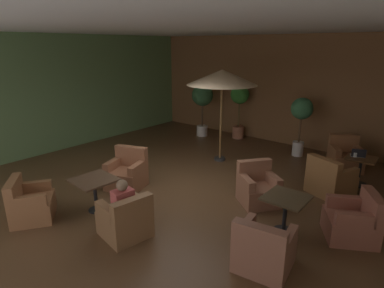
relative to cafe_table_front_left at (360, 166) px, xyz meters
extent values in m
cube|color=#523621|center=(-3.07, -3.03, -0.49)|extent=(9.96, 10.30, 0.02)
cube|color=brown|center=(-3.07, 2.09, 1.28)|extent=(9.96, 0.08, 3.53)
cube|color=#5B7D4C|center=(-8.01, -3.03, 1.28)|extent=(0.08, 10.30, 3.53)
cube|color=silver|center=(-3.07, -3.03, 3.08)|extent=(9.96, 10.30, 0.06)
cylinder|color=black|center=(0.00, 0.00, -0.47)|extent=(0.43, 0.43, 0.02)
cylinder|color=black|center=(0.00, 0.00, -0.16)|extent=(0.07, 0.07, 0.65)
cube|color=#4C2F17|center=(0.00, 0.00, 0.19)|extent=(0.65, 0.65, 0.03)
cube|color=brown|center=(-0.53, 0.83, -0.27)|extent=(1.04, 1.05, 0.43)
cube|color=brown|center=(-0.69, 1.08, 0.18)|extent=(0.72, 0.54, 0.46)
cube|color=brown|center=(-0.26, 0.96, 0.05)|extent=(0.45, 0.59, 0.20)
cube|color=brown|center=(-0.76, 0.64, 0.05)|extent=(0.45, 0.59, 0.20)
cube|color=#925E34|center=(-0.36, -0.92, -0.25)|extent=(1.03, 1.03, 0.45)
cube|color=#925E34|center=(-0.48, -1.20, 0.19)|extent=(0.80, 0.46, 0.44)
cube|color=#925E34|center=(-0.66, -0.75, 0.08)|extent=(0.35, 0.62, 0.22)
cube|color=#925E34|center=(-0.04, -1.00, 0.08)|extent=(0.35, 0.62, 0.22)
cylinder|color=black|center=(-3.75, -4.71, -0.47)|extent=(0.32, 0.32, 0.02)
cylinder|color=black|center=(-3.75, -4.71, -0.16)|extent=(0.07, 0.07, 0.65)
cube|color=#4D3625|center=(-3.75, -4.71, 0.19)|extent=(0.81, 0.81, 0.03)
cube|color=brown|center=(-2.62, -4.90, -0.27)|extent=(0.87, 0.84, 0.42)
cube|color=brown|center=(-2.32, -4.95, 0.13)|extent=(0.28, 0.75, 0.39)
cube|color=brown|center=(-2.70, -5.18, 0.05)|extent=(0.61, 0.24, 0.22)
cube|color=brown|center=(-2.61, -4.60, 0.05)|extent=(0.61, 0.24, 0.22)
cube|color=brown|center=(-4.13, -3.63, -0.26)|extent=(1.00, 0.97, 0.44)
cube|color=brown|center=(-4.23, -3.36, 0.20)|extent=(0.80, 0.42, 0.48)
cube|color=brown|center=(-3.82, -3.56, 0.06)|extent=(0.33, 0.60, 0.20)
cube|color=brown|center=(-4.43, -3.78, 0.06)|extent=(0.33, 0.60, 0.20)
cube|color=#8F5C38|center=(-4.40, -5.66, -0.27)|extent=(1.05, 1.03, 0.42)
cube|color=#8F5C38|center=(-4.55, -5.89, 0.15)|extent=(0.74, 0.57, 0.41)
cube|color=#8F5C38|center=(-4.65, -5.44, 0.04)|extent=(0.41, 0.53, 0.20)
cube|color=#8F5C38|center=(-4.10, -5.82, 0.04)|extent=(0.41, 0.53, 0.20)
cylinder|color=black|center=(-0.51, -3.03, -0.47)|extent=(0.36, 0.36, 0.02)
cylinder|color=black|center=(-0.51, -3.03, -0.16)|extent=(0.07, 0.07, 0.65)
cube|color=#463824|center=(-0.51, -3.03, 0.19)|extent=(0.72, 0.72, 0.03)
cube|color=brown|center=(-0.35, -4.10, -0.26)|extent=(0.88, 0.88, 0.44)
cube|color=brown|center=(-0.30, -4.40, 0.16)|extent=(0.79, 0.29, 0.41)
cube|color=brown|center=(-0.68, -4.11, 0.06)|extent=(0.21, 0.61, 0.20)
cube|color=brown|center=(-0.03, -4.01, 0.06)|extent=(0.21, 0.61, 0.20)
cube|color=#91513E|center=(0.43, -2.48, -0.28)|extent=(1.05, 1.05, 0.41)
cube|color=#91513E|center=(0.69, -2.33, 0.15)|extent=(0.53, 0.74, 0.44)
cube|color=#91513E|center=(0.55, -2.77, 0.04)|extent=(0.60, 0.42, 0.22)
cube|color=#91513E|center=(0.24, -2.23, 0.04)|extent=(0.60, 0.42, 0.22)
cube|color=#8F5A41|center=(-1.38, -2.37, -0.27)|extent=(1.03, 1.03, 0.41)
cube|color=#8F5A41|center=(-1.61, -2.19, 0.16)|extent=(0.57, 0.68, 0.46)
cube|color=#8F5A41|center=(-1.17, -2.15, 0.04)|extent=(0.54, 0.46, 0.22)
cube|color=#8F5A41|center=(-1.53, -2.62, 0.04)|extent=(0.54, 0.46, 0.22)
cylinder|color=#2D2D2D|center=(-3.52, -0.70, -0.44)|extent=(0.32, 0.32, 0.08)
cylinder|color=brown|center=(-3.52, -0.70, 0.78)|extent=(0.06, 0.06, 2.52)
cone|color=#D4B58A|center=(-3.52, -0.70, 1.89)|extent=(1.93, 1.93, 0.41)
cylinder|color=beige|center=(-5.52, 1.03, -0.30)|extent=(0.40, 0.40, 0.37)
cylinder|color=brown|center=(-5.52, 1.03, 0.29)|extent=(0.06, 0.06, 0.80)
sphere|color=#305A35|center=(-5.52, 1.03, 1.01)|extent=(0.76, 0.76, 0.76)
cylinder|color=silver|center=(-1.94, 1.13, -0.27)|extent=(0.33, 0.33, 0.43)
cylinder|color=brown|center=(-1.94, 1.13, 0.32)|extent=(0.06, 0.06, 0.74)
sphere|color=#346B42|center=(-1.94, 1.13, 0.96)|extent=(0.63, 0.63, 0.63)
cylinder|color=#AC674B|center=(-4.33, 1.60, -0.27)|extent=(0.41, 0.41, 0.43)
cylinder|color=brown|center=(-4.33, 1.60, 0.38)|extent=(0.06, 0.06, 0.86)
sphere|color=#30772C|center=(-4.33, 1.60, 1.08)|extent=(0.64, 0.64, 0.64)
cube|color=#B24945|center=(-2.62, -4.90, 0.16)|extent=(0.29, 0.38, 0.44)
sphere|color=#7F624A|center=(-2.62, -4.90, 0.47)|extent=(0.20, 0.20, 0.20)
cylinder|color=white|center=(-0.14, -0.05, 0.26)|extent=(0.08, 0.08, 0.11)
cube|color=#9EA0A5|center=(-0.11, 0.07, 0.21)|extent=(0.37, 0.31, 0.01)
cube|color=black|center=(-0.07, -0.03, 0.31)|extent=(0.29, 0.12, 0.19)
camera|label=1|loc=(1.40, -7.89, 2.72)|focal=29.70mm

